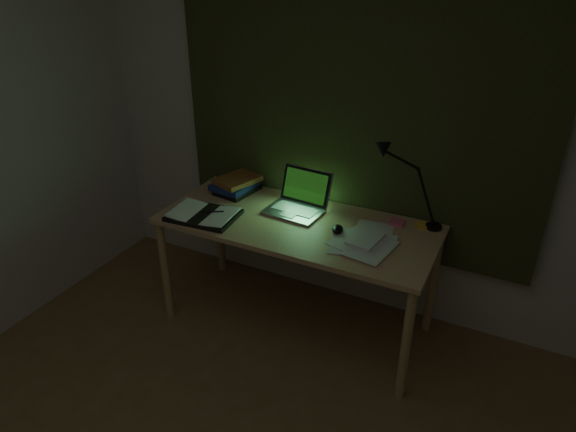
% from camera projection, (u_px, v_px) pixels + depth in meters
% --- Properties ---
extents(wall_back, '(3.50, 0.00, 2.50)m').
position_uv_depth(wall_back, '(355.00, 117.00, 2.96)').
color(wall_back, beige).
rests_on(wall_back, ground).
extents(curtain, '(2.20, 0.06, 2.00)m').
position_uv_depth(curtain, '(355.00, 84.00, 2.84)').
color(curtain, '#2F361B').
rests_on(curtain, wall_back).
extents(desk, '(1.59, 0.69, 0.72)m').
position_uv_depth(desk, '(297.00, 275.00, 3.10)').
color(desk, tan).
rests_on(desk, floor).
extents(laptop, '(0.36, 0.39, 0.23)m').
position_uv_depth(laptop, '(293.00, 195.00, 2.98)').
color(laptop, '#AFAFB4').
rests_on(laptop, desk).
extents(open_textbook, '(0.41, 0.31, 0.03)m').
position_uv_depth(open_textbook, '(204.00, 214.00, 2.98)').
color(open_textbook, white).
rests_on(open_textbook, desk).
extents(book_stack, '(0.27, 0.31, 0.11)m').
position_uv_depth(book_stack, '(236.00, 184.00, 3.27)').
color(book_stack, white).
rests_on(book_stack, desk).
extents(loose_papers, '(0.41, 0.43, 0.02)m').
position_uv_depth(loose_papers, '(358.00, 236.00, 2.78)').
color(loose_papers, silver).
rests_on(loose_papers, desk).
extents(mouse, '(0.08, 0.11, 0.04)m').
position_uv_depth(mouse, '(337.00, 229.00, 2.83)').
color(mouse, black).
rests_on(mouse, desk).
extents(sticky_yellow, '(0.09, 0.09, 0.02)m').
position_uv_depth(sticky_yellow, '(423.00, 225.00, 2.89)').
color(sticky_yellow, yellow).
rests_on(sticky_yellow, desk).
extents(sticky_pink, '(0.08, 0.08, 0.02)m').
position_uv_depth(sticky_pink, '(397.00, 222.00, 2.92)').
color(sticky_pink, '#F15D83').
rests_on(sticky_pink, desk).
extents(desk_lamp, '(0.34, 0.27, 0.49)m').
position_uv_depth(desk_lamp, '(439.00, 188.00, 2.76)').
color(desk_lamp, black).
rests_on(desk_lamp, desk).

